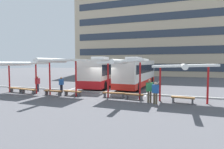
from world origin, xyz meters
TOP-DOWN VIEW (x-y plane):
  - ground_plane at (0.00, 0.00)m, footprint 160.00×160.00m
  - terminal_building at (0.02, 32.11)m, footprint 34.87×15.58m
  - coach_bus_0 at (-1.87, 4.83)m, footprint 3.46×10.42m
  - coach_bus_1 at (2.28, 5.48)m, footprint 3.00×10.92m
  - lane_stripe_0 at (-4.30, 6.22)m, footprint 0.16×14.00m
  - lane_stripe_1 at (0.00, 6.22)m, footprint 0.16×14.00m
  - lane_stripe_2 at (4.30, 6.22)m, footprint 0.16×14.00m
  - waiting_shelter_0 at (-7.38, -3.09)m, footprint 4.35×4.50m
  - bench_0 at (-8.28, -2.76)m, footprint 1.77×0.61m
  - bench_1 at (-6.48, -3.03)m, footprint 1.83×0.64m
  - waiting_shelter_1 at (-2.77, -3.10)m, footprint 3.75×4.80m
  - bench_2 at (-3.67, -3.02)m, footprint 1.84×0.55m
  - bench_3 at (-1.87, -2.65)m, footprint 1.74×0.59m
  - waiting_shelter_2 at (2.81, -2.64)m, footprint 3.73×4.22m
  - bench_4 at (1.91, -2.25)m, footprint 1.92×0.52m
  - bench_5 at (3.71, -2.43)m, footprint 1.57×0.58m
  - waiting_shelter_3 at (7.39, -2.63)m, footprint 4.32×4.51m
  - bench_6 at (7.39, -2.56)m, footprint 1.67×0.59m
  - platform_kerb at (0.00, -0.11)m, footprint 44.00×0.24m
  - waiting_passenger_0 at (-3.89, -1.40)m, footprint 0.35×0.49m
  - waiting_passenger_1 at (5.05, -3.27)m, footprint 0.54×0.42m
  - waiting_passenger_2 at (-6.60, -1.64)m, footprint 0.49×0.29m
  - waiting_passenger_3 at (5.52, -3.63)m, footprint 0.49×0.29m

SIDE VIEW (x-z plane):
  - ground_plane at x=0.00m, z-range 0.00..0.00m
  - lane_stripe_0 at x=-4.30m, z-range 0.00..0.01m
  - lane_stripe_1 at x=0.00m, z-range 0.00..0.01m
  - lane_stripe_2 at x=4.30m, z-range 0.00..0.01m
  - platform_kerb at x=0.00m, z-range 0.00..0.12m
  - bench_5 at x=3.71m, z-range 0.11..0.56m
  - bench_6 at x=7.39m, z-range 0.11..0.56m
  - bench_3 at x=-1.87m, z-range 0.11..0.56m
  - bench_0 at x=-8.28m, z-range 0.11..0.56m
  - bench_1 at x=-6.48m, z-range 0.11..0.56m
  - bench_2 at x=-3.67m, z-range 0.11..0.56m
  - bench_4 at x=1.91m, z-range 0.12..0.57m
  - waiting_passenger_0 at x=-3.89m, z-range 0.10..1.64m
  - waiting_passenger_2 at x=-6.60m, z-range 0.11..1.71m
  - waiting_passenger_3 at x=5.52m, z-range 0.12..1.73m
  - waiting_passenger_1 at x=5.05m, z-range 0.14..1.86m
  - coach_bus_0 at x=-1.87m, z-range -0.14..3.53m
  - coach_bus_1 at x=2.28m, z-range -0.11..3.51m
  - waiting_shelter_3 at x=7.39m, z-range 1.22..4.11m
  - waiting_shelter_0 at x=-7.38m, z-range 1.30..4.36m
  - waiting_shelter_2 at x=2.81m, z-range 1.34..4.61m
  - waiting_shelter_1 at x=-2.77m, z-range 1.43..4.76m
  - terminal_building at x=0.02m, z-range -1.37..23.03m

